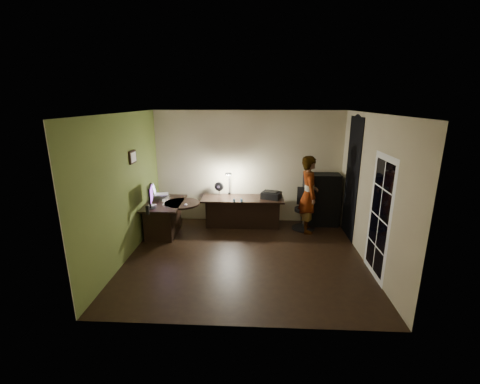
{
  "coord_description": "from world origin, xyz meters",
  "views": [
    {
      "loc": [
        0.19,
        -5.62,
        2.91
      ],
      "look_at": [
        -0.15,
        1.05,
        1.0
      ],
      "focal_mm": 24.0,
      "sensor_mm": 36.0,
      "label": 1
    }
  ],
  "objects_px": {
    "person": "(309,195)",
    "monitor": "(150,200)",
    "cabinet": "(321,200)",
    "office_chair": "(304,209)",
    "desk_left": "(166,218)",
    "desk_right": "(243,212)"
  },
  "relations": [
    {
      "from": "desk_right",
      "to": "monitor",
      "type": "distance_m",
      "value": 2.17
    },
    {
      "from": "desk_left",
      "to": "person",
      "type": "height_order",
      "value": "person"
    },
    {
      "from": "desk_right",
      "to": "cabinet",
      "type": "bearing_deg",
      "value": 6.93
    },
    {
      "from": "cabinet",
      "to": "desk_right",
      "type": "bearing_deg",
      "value": -172.92
    },
    {
      "from": "desk_left",
      "to": "cabinet",
      "type": "bearing_deg",
      "value": 10.36
    },
    {
      "from": "desk_left",
      "to": "desk_right",
      "type": "distance_m",
      "value": 1.79
    },
    {
      "from": "cabinet",
      "to": "desk_left",
      "type": "bearing_deg",
      "value": -168.59
    },
    {
      "from": "desk_left",
      "to": "cabinet",
      "type": "distance_m",
      "value": 3.66
    },
    {
      "from": "desk_right",
      "to": "cabinet",
      "type": "relative_size",
      "value": 1.52
    },
    {
      "from": "person",
      "to": "monitor",
      "type": "bearing_deg",
      "value": 97.9
    },
    {
      "from": "cabinet",
      "to": "office_chair",
      "type": "distance_m",
      "value": 0.54
    },
    {
      "from": "desk_right",
      "to": "monitor",
      "type": "bearing_deg",
      "value": -154.98
    },
    {
      "from": "cabinet",
      "to": "monitor",
      "type": "distance_m",
      "value": 3.93
    },
    {
      "from": "desk_left",
      "to": "monitor",
      "type": "xyz_separation_m",
      "value": [
        -0.18,
        -0.4,
        0.54
      ]
    },
    {
      "from": "office_chair",
      "to": "cabinet",
      "type": "bearing_deg",
      "value": 46.32
    },
    {
      "from": "desk_left",
      "to": "office_chair",
      "type": "bearing_deg",
      "value": 6.68
    },
    {
      "from": "desk_right",
      "to": "monitor",
      "type": "relative_size",
      "value": 3.51
    },
    {
      "from": "desk_left",
      "to": "desk_right",
      "type": "xyz_separation_m",
      "value": [
        1.72,
        0.49,
        -0.01
      ]
    },
    {
      "from": "desk_left",
      "to": "desk_right",
      "type": "relative_size",
      "value": 0.67
    },
    {
      "from": "office_chair",
      "to": "person",
      "type": "distance_m",
      "value": 0.43
    },
    {
      "from": "monitor",
      "to": "desk_left",
      "type": "bearing_deg",
      "value": 52.23
    },
    {
      "from": "desk_right",
      "to": "cabinet",
      "type": "xyz_separation_m",
      "value": [
        1.86,
        0.23,
        0.27
      ]
    }
  ]
}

